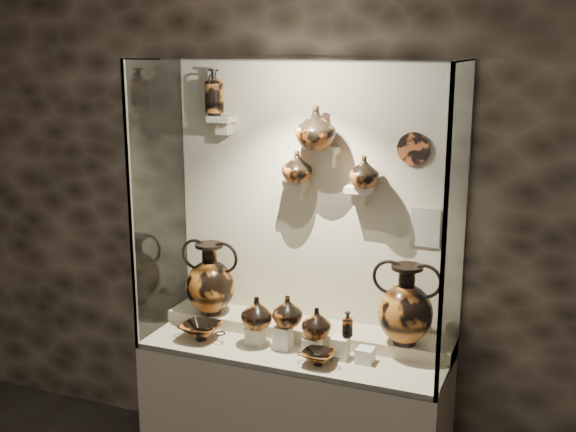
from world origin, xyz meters
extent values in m
cube|color=#2D251C|center=(0.00, 2.50, 1.60)|extent=(5.00, 0.02, 3.20)
cube|color=beige|center=(0.00, 2.18, 0.40)|extent=(1.70, 0.60, 0.80)
cube|color=#C1B496|center=(0.00, 2.18, 0.82)|extent=(1.68, 0.58, 0.03)
cube|color=#C1B496|center=(0.00, 2.35, 0.85)|extent=(1.70, 0.25, 0.10)
cube|color=beige|center=(0.00, 2.50, 1.60)|extent=(1.70, 0.03, 1.60)
cube|color=white|center=(0.00, 1.88, 1.60)|extent=(1.70, 0.01, 1.60)
cube|color=white|center=(-0.85, 2.18, 1.60)|extent=(0.01, 0.60, 1.60)
cube|color=white|center=(0.85, 2.18, 1.60)|extent=(0.01, 0.60, 1.60)
cube|color=white|center=(0.00, 2.18, 2.40)|extent=(1.70, 0.60, 0.01)
cube|color=gray|center=(-0.84, 1.89, 1.60)|extent=(0.02, 0.02, 1.60)
cube|color=gray|center=(0.84, 1.89, 1.60)|extent=(0.02, 0.02, 1.60)
cube|color=silver|center=(-0.22, 2.13, 0.88)|extent=(0.09, 0.09, 0.10)
cube|color=silver|center=(-0.05, 2.13, 0.90)|extent=(0.09, 0.09, 0.13)
cube|color=silver|center=(0.12, 2.13, 0.88)|extent=(0.09, 0.09, 0.09)
cube|color=silver|center=(0.28, 2.13, 0.89)|extent=(0.09, 0.09, 0.12)
cube|color=silver|center=(0.42, 2.13, 0.87)|extent=(0.09, 0.09, 0.08)
cube|color=beige|center=(-0.55, 2.42, 2.05)|extent=(0.14, 0.12, 0.04)
cube|color=beige|center=(-0.10, 2.42, 1.70)|extent=(0.14, 0.12, 0.04)
cube|color=beige|center=(0.10, 2.42, 1.90)|extent=(0.10, 0.12, 0.04)
cube|color=beige|center=(0.28, 2.42, 1.70)|extent=(0.14, 0.12, 0.04)
imported|color=#A85D20|center=(-0.20, 2.11, 1.02)|extent=(0.21, 0.21, 0.18)
imported|color=#B65520|center=(-0.03, 2.15, 1.05)|extent=(0.21, 0.21, 0.17)
imported|color=#A85D20|center=(0.14, 2.15, 1.00)|extent=(0.19, 0.19, 0.17)
imported|color=#B65520|center=(-0.07, 2.38, 1.81)|extent=(0.21, 0.21, 0.18)
imported|color=#B65520|center=(0.05, 2.36, 2.03)|extent=(0.26, 0.26, 0.23)
imported|color=#B65520|center=(0.31, 2.39, 1.80)|extent=(0.19, 0.19, 0.17)
cylinder|color=#B04E22|center=(0.56, 2.47, 1.93)|extent=(0.18, 0.02, 0.18)
cube|color=beige|center=(0.64, 2.47, 1.51)|extent=(0.16, 0.01, 0.21)
camera|label=1|loc=(1.37, -1.29, 2.48)|focal=45.00mm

